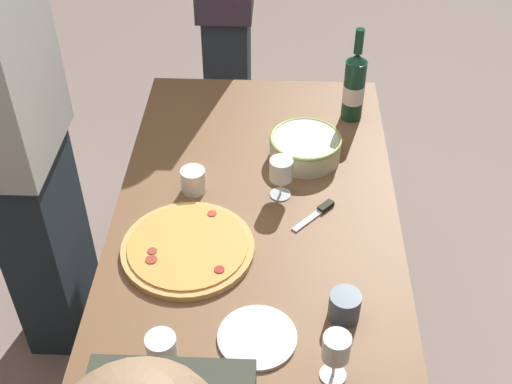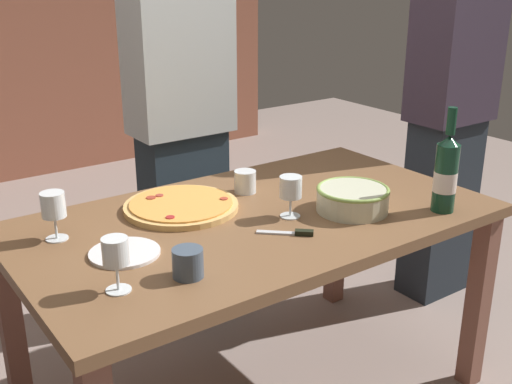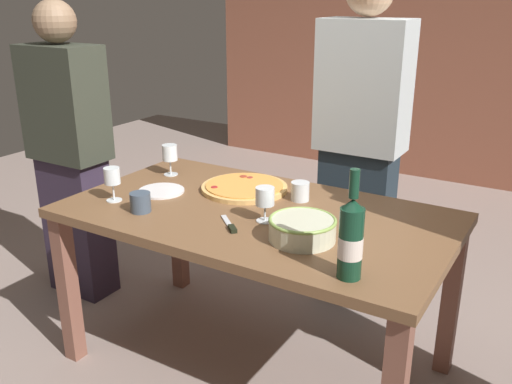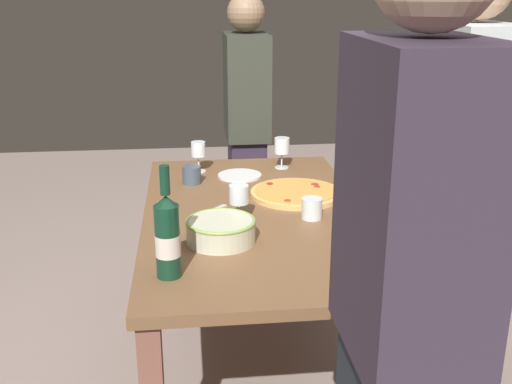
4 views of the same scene
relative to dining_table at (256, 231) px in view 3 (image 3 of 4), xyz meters
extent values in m
plane|color=gray|center=(0.00, 0.00, -0.66)|extent=(8.00, 8.00, 0.00)
cube|color=brown|center=(0.00, 0.00, 0.07)|extent=(1.60, 0.90, 0.04)
cube|color=brown|center=(-0.74, -0.40, -0.30)|extent=(0.07, 0.07, 0.71)
cube|color=brown|center=(-0.74, 0.40, -0.30)|extent=(0.07, 0.07, 0.71)
cube|color=brown|center=(0.74, 0.40, -0.30)|extent=(0.07, 0.07, 0.71)
cube|color=#995942|center=(0.00, 3.20, 0.65)|extent=(4.48, 0.16, 2.62)
cylinder|color=#DFAC61|center=(-0.18, 0.19, 0.10)|extent=(0.40, 0.40, 0.02)
cylinder|color=#EC9C45|center=(-0.18, 0.19, 0.12)|extent=(0.36, 0.36, 0.01)
cylinder|color=#9F3A2F|center=(-0.21, 0.29, 0.12)|extent=(0.03, 0.03, 0.00)
cylinder|color=#A03827|center=(-0.25, 0.29, 0.12)|extent=(0.03, 0.03, 0.00)
cylinder|color=#AE3C2A|center=(-0.04, 0.13, 0.12)|extent=(0.03, 0.03, 0.00)
cylinder|color=#A92625|center=(-0.28, 0.09, 0.12)|extent=(0.03, 0.03, 0.00)
cylinder|color=beige|center=(0.29, -0.16, 0.13)|extent=(0.25, 0.25, 0.08)
torus|color=#8CAF53|center=(0.29, -0.16, 0.17)|extent=(0.25, 0.25, 0.01)
cylinder|color=#123925|center=(0.55, -0.34, 0.21)|extent=(0.08, 0.08, 0.24)
cone|color=#123925|center=(0.55, -0.34, 0.34)|extent=(0.08, 0.08, 0.04)
cylinder|color=#123925|center=(0.55, -0.34, 0.41)|extent=(0.03, 0.03, 0.09)
cylinder|color=silver|center=(0.55, -0.34, 0.20)|extent=(0.08, 0.08, 0.07)
cylinder|color=white|center=(0.09, -0.08, 0.09)|extent=(0.07, 0.07, 0.00)
cylinder|color=white|center=(0.09, -0.08, 0.13)|extent=(0.01, 0.01, 0.07)
cylinder|color=white|center=(0.09, -0.08, 0.20)|extent=(0.08, 0.08, 0.07)
cylinder|color=maroon|center=(0.09, -0.08, 0.18)|extent=(0.06, 0.06, 0.02)
cylinder|color=white|center=(-0.59, -0.22, 0.09)|extent=(0.07, 0.07, 0.00)
cylinder|color=white|center=(-0.59, -0.22, 0.13)|extent=(0.01, 0.01, 0.07)
cylinder|color=white|center=(-0.59, -0.22, 0.21)|extent=(0.07, 0.07, 0.07)
cylinder|color=maroon|center=(-0.59, -0.22, 0.19)|extent=(0.06, 0.06, 0.03)
cylinder|color=white|center=(-0.61, 0.20, 0.09)|extent=(0.07, 0.07, 0.00)
cylinder|color=white|center=(-0.61, 0.20, 0.13)|extent=(0.01, 0.01, 0.07)
cylinder|color=white|center=(-0.61, 0.20, 0.21)|extent=(0.07, 0.07, 0.08)
cylinder|color=maroon|center=(-0.61, 0.20, 0.19)|extent=(0.06, 0.06, 0.04)
cylinder|color=white|center=(0.10, 0.21, 0.13)|extent=(0.08, 0.08, 0.08)
cylinder|color=#415061|center=(-0.41, -0.25, 0.13)|extent=(0.09, 0.09, 0.08)
cylinder|color=white|center=(-0.49, -0.02, 0.10)|extent=(0.21, 0.21, 0.01)
cube|color=silver|center=(-0.03, -0.16, 0.10)|extent=(0.11, 0.10, 0.01)
cube|color=black|center=(0.03, -0.22, 0.10)|extent=(0.06, 0.06, 0.02)
cube|color=#212E38|center=(0.15, 0.78, -0.23)|extent=(0.37, 0.20, 0.85)
cube|color=silver|center=(0.15, 0.78, 0.51)|extent=(0.43, 0.24, 0.64)
cube|color=#312639|center=(-1.19, 0.08, -0.27)|extent=(0.35, 0.20, 0.78)
cube|color=#32362B|center=(-1.19, 0.08, 0.41)|extent=(0.41, 0.24, 0.58)
sphere|color=#8B6C51|center=(-1.19, 0.08, 0.82)|extent=(0.21, 0.21, 0.21)
camera|label=1|loc=(-1.55, -0.06, 1.51)|focal=46.62mm
camera|label=2|loc=(-1.14, -1.61, 0.90)|focal=44.25mm
camera|label=3|loc=(1.11, -1.85, 0.95)|focal=39.18mm
camera|label=4|loc=(2.33, -0.26, 0.96)|focal=43.55mm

